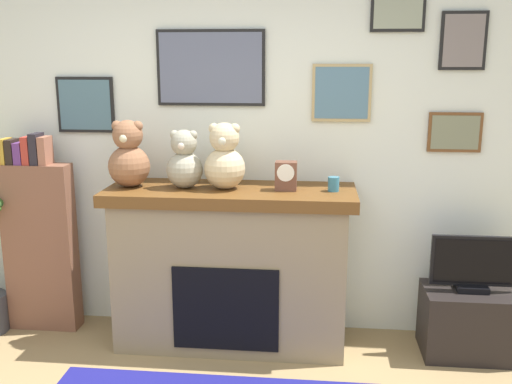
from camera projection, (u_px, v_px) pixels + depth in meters
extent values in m
cube|color=silver|center=(227.00, 150.00, 4.10)|extent=(5.20, 0.12, 2.60)
cube|color=black|center=(211.00, 68.00, 3.91)|extent=(0.74, 0.02, 0.51)
cube|color=slate|center=(210.00, 68.00, 3.90)|extent=(0.70, 0.00, 0.47)
cube|color=brown|center=(455.00, 132.00, 3.84)|extent=(0.35, 0.02, 0.26)
cube|color=#73775B|center=(455.00, 133.00, 3.83)|extent=(0.31, 0.00, 0.22)
cube|color=black|center=(463.00, 41.00, 3.70)|extent=(0.29, 0.02, 0.37)
cube|color=slate|center=(464.00, 41.00, 3.69)|extent=(0.25, 0.00, 0.33)
cube|color=black|center=(86.00, 105.00, 4.06)|extent=(0.41, 0.02, 0.39)
cube|color=#486A78|center=(85.00, 105.00, 4.05)|extent=(0.37, 0.00, 0.35)
cube|color=black|center=(398.00, 2.00, 3.69)|extent=(0.35, 0.02, 0.37)
cube|color=gray|center=(399.00, 2.00, 3.68)|extent=(0.31, 0.00, 0.33)
cube|color=tan|center=(342.00, 93.00, 3.86)|extent=(0.39, 0.02, 0.38)
cube|color=slate|center=(342.00, 93.00, 3.85)|extent=(0.35, 0.00, 0.34)
cube|color=#897757|center=(232.00, 272.00, 3.94)|extent=(1.53, 0.56, 1.02)
cube|color=brown|center=(231.00, 194.00, 3.82)|extent=(1.65, 0.62, 0.08)
cube|color=black|center=(225.00, 309.00, 3.70)|extent=(0.69, 0.02, 0.56)
cube|color=brown|center=(41.00, 248.00, 4.14)|extent=(0.50, 0.16, 1.22)
cube|color=gold|center=(6.00, 151.00, 4.00)|extent=(0.04, 0.13, 0.18)
cube|color=black|center=(13.00, 151.00, 3.99)|extent=(0.05, 0.13, 0.17)
cube|color=#5E3072|center=(21.00, 153.00, 3.99)|extent=(0.05, 0.13, 0.15)
cube|color=#AC3227|center=(29.00, 150.00, 3.98)|extent=(0.05, 0.13, 0.19)
cube|color=black|center=(37.00, 149.00, 3.97)|extent=(0.06, 0.13, 0.22)
cube|color=#995E47|center=(45.00, 150.00, 3.97)|extent=(0.05, 0.13, 0.19)
cube|color=black|center=(468.00, 322.00, 3.83)|extent=(0.60, 0.40, 0.45)
cube|color=black|center=(471.00, 288.00, 3.77)|extent=(0.20, 0.14, 0.04)
cube|color=black|center=(474.00, 261.00, 3.73)|extent=(0.55, 0.03, 0.33)
cube|color=black|center=(475.00, 262.00, 3.71)|extent=(0.51, 0.00, 0.29)
cylinder|color=teal|center=(334.00, 184.00, 3.71)|extent=(0.07, 0.07, 0.09)
cube|color=brown|center=(286.00, 176.00, 3.73)|extent=(0.14, 0.10, 0.19)
cylinder|color=white|center=(286.00, 173.00, 3.68)|extent=(0.11, 0.01, 0.11)
sphere|color=brown|center=(129.00, 166.00, 3.83)|extent=(0.28, 0.28, 0.28)
sphere|color=brown|center=(128.00, 135.00, 3.78)|extent=(0.20, 0.20, 0.20)
sphere|color=brown|center=(117.00, 126.00, 3.78)|extent=(0.07, 0.07, 0.07)
sphere|color=brown|center=(138.00, 126.00, 3.76)|extent=(0.07, 0.07, 0.07)
sphere|color=beige|center=(124.00, 138.00, 3.71)|extent=(0.06, 0.06, 0.06)
sphere|color=gray|center=(185.00, 170.00, 3.80)|extent=(0.24, 0.24, 0.24)
sphere|color=gray|center=(184.00, 143.00, 3.75)|extent=(0.17, 0.17, 0.17)
sphere|color=gray|center=(175.00, 135.00, 3.75)|extent=(0.06, 0.06, 0.06)
sphere|color=gray|center=(193.00, 135.00, 3.74)|extent=(0.06, 0.06, 0.06)
sphere|color=beige|center=(182.00, 146.00, 3.69)|extent=(0.05, 0.05, 0.05)
sphere|color=#C5B187|center=(225.00, 169.00, 3.77)|extent=(0.27, 0.27, 0.27)
sphere|color=#C5B187|center=(224.00, 138.00, 3.72)|extent=(0.19, 0.19, 0.19)
sphere|color=#C5B187|center=(214.00, 128.00, 3.71)|extent=(0.07, 0.07, 0.07)
sphere|color=#C5B187|center=(235.00, 129.00, 3.70)|extent=(0.07, 0.07, 0.07)
sphere|color=beige|center=(222.00, 141.00, 3.65)|extent=(0.06, 0.06, 0.06)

